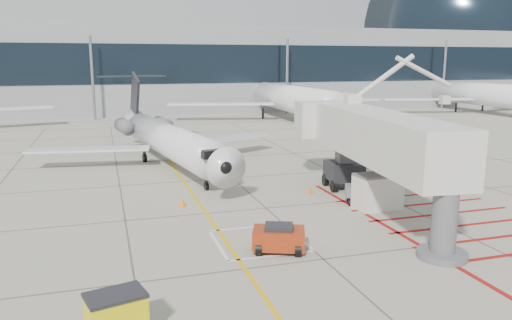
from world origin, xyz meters
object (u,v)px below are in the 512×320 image
object	(u,v)px
regional_jet	(175,125)
jet_bridge	(383,148)
pushback_tug	(279,237)
spill_bin	(116,315)

from	to	relation	value
regional_jet	jet_bridge	bearing A→B (deg)	-66.42
jet_bridge	pushback_tug	size ratio (longest dim) A/B	8.15
jet_bridge	spill_bin	distance (m)	17.32
regional_jet	pushback_tug	bearing A→B (deg)	-93.02
regional_jet	spill_bin	world-z (taller)	regional_jet
jet_bridge	regional_jet	bearing A→B (deg)	129.67
regional_jet	spill_bin	size ratio (longest dim) A/B	16.05
pushback_tug	spill_bin	size ratio (longest dim) A/B	1.34
pushback_tug	spill_bin	bearing A→B (deg)	-122.61
pushback_tug	spill_bin	world-z (taller)	spill_bin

